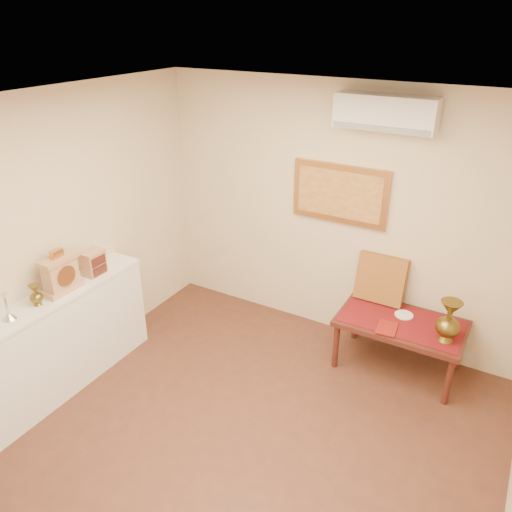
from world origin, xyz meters
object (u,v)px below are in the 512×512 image
Objects in this scene: brass_urn_tall at (449,317)px; display_ledge at (55,345)px; wooden_chest at (93,263)px; mantel_clock at (61,274)px; low_table at (401,327)px.

brass_urn_tall is 0.24× the size of display_ledge.
wooden_chest is at bearing -158.52° from brass_urn_tall.
low_table is (2.65, 1.70, -0.67)m from mantel_clock.
brass_urn_tall is 2.00× the size of wooden_chest.
mantel_clock is 3.22m from low_table.
brass_urn_tall is 0.54m from low_table.
brass_urn_tall reaches higher than low_table.
mantel_clock reaches higher than low_table.
mantel_clock reaches higher than wooden_chest.
display_ledge is 8.28× the size of wooden_chest.
wooden_chest reaches higher than brass_urn_tall.
wooden_chest is at bearing 87.19° from display_ledge.
mantel_clock is 1.68× the size of wooden_chest.
mantel_clock is 0.38m from wooden_chest.
mantel_clock is (-3.08, -1.58, 0.35)m from brass_urn_tall.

